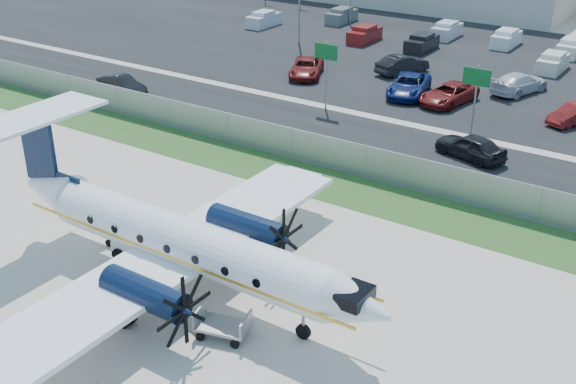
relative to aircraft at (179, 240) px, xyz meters
The scene contains 21 objects.
ground 2.72m from the aircraft, 28.73° to the left, with size 170.00×170.00×0.00m, color beige.
grass_verge 12.89m from the aircraft, 84.94° to the left, with size 170.00×4.00×0.02m, color #2D561E.
access_road 19.79m from the aircraft, 86.74° to the left, with size 170.00×8.00×0.02m, color black.
parking_lot 40.70m from the aircraft, 88.42° to the left, with size 170.00×32.00×0.02m, color black.
perimeter_fence 14.72m from the aircraft, 85.63° to the left, with size 120.00×0.06×1.99m.
sign_left 24.54m from the aircraft, 106.31° to the left, with size 1.80×0.26×5.00m.
sign_mid 23.91m from the aircraft, 80.07° to the left, with size 1.80×0.26×5.00m.
aircraft is the anchor object (origin of this frame).
pushback_tug 4.15m from the aircraft, 160.71° to the left, with size 2.70×2.38×1.26m.
baggage_cart_near 5.23m from the aircraft, 163.04° to the left, with size 2.18×1.41×1.10m.
baggage_cart_far 4.36m from the aircraft, 25.06° to the right, with size 2.33×1.74×1.09m.
cone_starboard_wing 8.14m from the aircraft, 98.17° to the left, with size 0.41×0.41×0.58m.
road_car_west 28.36m from the aircraft, 140.51° to the left, with size 1.54×4.41×1.45m, color black.
road_car_mid 21.54m from the aircraft, 76.14° to the left, with size 1.82×4.53×1.54m, color black.
parked_car_a 32.41m from the aircraft, 112.71° to the left, with size 2.41×5.24×1.46m, color maroon.
parked_car_b 30.18m from the aircraft, 96.21° to the left, with size 2.61×5.67×1.57m, color navy.
parked_car_c 29.86m from the aircraft, 89.92° to the left, with size 2.46×5.35×1.49m, color maroon.
parked_car_d 31.80m from the aircraft, 73.84° to the left, with size 1.43×4.10×1.35m, color maroon.
parked_car_f 35.54m from the aircraft, 100.05° to the left, with size 1.68×4.81×1.58m, color black.
parked_car_g 35.48m from the aircraft, 84.19° to the left, with size 2.20×5.42×1.57m, color silver.
far_parking_rows 45.69m from the aircraft, 88.60° to the left, with size 56.00×10.00×1.60m, color gray, non-canonical shape.
Camera 1 is at (17.35, -20.09, 17.50)m, focal length 45.00 mm.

